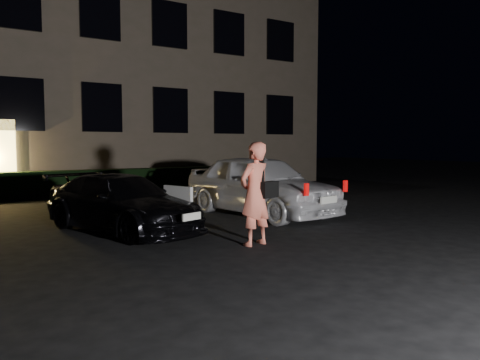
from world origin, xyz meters
TOP-DOWN VIEW (x-y plane):
  - ground at (0.00, 0.00)m, footprint 80.00×80.00m
  - building at (-0.00, 14.99)m, footprint 20.00×8.11m
  - hedge at (0.00, 10.50)m, footprint 15.00×0.70m
  - sedan at (-1.81, 3.38)m, footprint 2.62×4.13m
  - hatch at (1.71, 3.68)m, footprint 2.28×4.54m
  - man at (-0.33, 0.90)m, footprint 0.79×0.55m

SIDE VIEW (x-z plane):
  - ground at x=0.00m, z-range 0.00..0.00m
  - hedge at x=0.00m, z-range 0.00..0.85m
  - sedan at x=-1.81m, z-range 0.00..1.12m
  - hatch at x=1.71m, z-range 0.00..1.48m
  - man at x=-0.33m, z-range 0.00..1.76m
  - building at x=0.00m, z-range 0.00..12.00m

